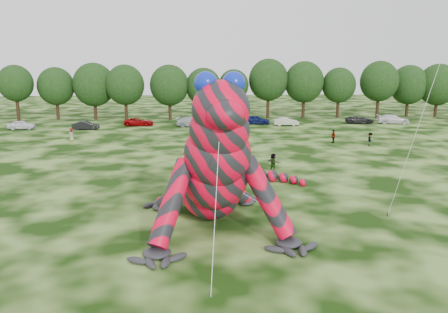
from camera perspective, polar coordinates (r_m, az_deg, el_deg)
ground at (r=22.47m, az=13.25°, el=-13.25°), size 240.00×240.00×0.00m
inflatable_gecko at (r=27.13m, az=-2.20°, el=1.58°), size 17.37×19.91×9.14m
tree_3 at (r=81.92m, az=-25.49°, el=7.47°), size 5.81×5.23×9.44m
tree_4 at (r=81.54m, az=-21.05°, el=7.68°), size 6.22×5.60×9.06m
tree_5 at (r=79.65m, az=-16.58°, el=8.16°), size 7.16×6.44×9.80m
tree_6 at (r=76.95m, az=-12.75°, el=8.13°), size 6.52×5.86×9.49m
tree_7 at (r=76.36m, az=-7.12°, el=8.30°), size 6.68×6.01×9.48m
tree_8 at (r=76.51m, az=-2.68°, el=8.18°), size 6.14×5.53×8.94m
tree_9 at (r=77.21m, az=1.28°, el=8.13°), size 5.27×4.74×8.68m
tree_10 at (r=79.24m, az=5.81°, el=8.83°), size 7.09×6.38×10.50m
tree_11 at (r=80.25m, az=10.40°, el=8.58°), size 7.01×6.31×10.07m
tree_12 at (r=81.65m, az=14.74°, el=8.05°), size 5.99×5.39×8.97m
tree_13 at (r=83.64m, az=19.56°, el=8.24°), size 6.83×6.15×10.13m
tree_14 at (r=87.81m, az=22.94°, el=7.89°), size 6.82×6.14×9.40m
tree_15 at (r=89.38m, az=26.11°, el=7.75°), size 7.17×6.45×9.63m
car_0 at (r=71.71m, az=-24.93°, el=3.78°), size 4.04×1.95×1.33m
car_1 at (r=67.71m, az=-17.61°, el=3.88°), size 3.85×1.43×1.26m
car_2 at (r=69.99m, az=-11.04°, el=4.48°), size 4.71×2.32×1.29m
car_3 at (r=68.02m, az=-4.02°, el=4.55°), size 5.45×2.83×1.51m
car_4 at (r=70.66m, az=4.27°, el=4.80°), size 4.51×2.43×1.46m
car_5 at (r=69.74m, az=8.12°, el=4.55°), size 3.91×1.37×1.29m
car_6 at (r=74.94m, az=17.29°, el=4.63°), size 4.77×2.70×1.26m
car_7 at (r=76.33m, az=21.20°, el=4.57°), size 5.35×2.85×1.48m
spectator_3 at (r=55.11m, az=14.08°, el=2.55°), size 0.59×1.01×1.62m
spectator_5 at (r=39.20m, az=6.44°, el=-0.83°), size 1.39×1.51×1.68m
spectator_4 at (r=58.04m, az=-19.33°, el=2.70°), size 0.95×0.91×1.64m
spectator_1 at (r=43.08m, az=1.28°, el=0.38°), size 0.99×1.01×1.64m
spectator_2 at (r=54.31m, az=18.54°, el=2.14°), size 0.73×1.11×1.60m
spectator_0 at (r=43.86m, az=-4.87°, el=0.49°), size 0.67×0.57×1.56m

